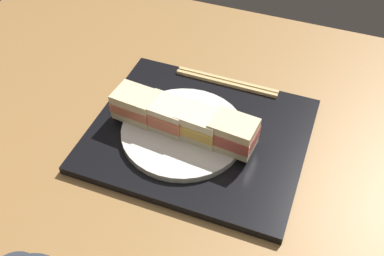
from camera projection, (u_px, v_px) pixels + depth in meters
ground_plane at (219, 172)px, 79.55cm from camera, size 140.00×100.00×3.00cm
serving_tray at (199, 135)px, 82.57cm from camera, size 38.35×32.53×1.62cm
sandwich_plate at (183, 132)px, 81.15cm from camera, size 22.20×22.20×1.23cm
sandwich_nearmost at (233, 134)px, 76.16cm from camera, size 8.20×6.44×5.51cm
sandwich_inner_near at (199, 124)px, 78.00cm from camera, size 8.11×6.51×5.16cm
sandwich_inner_far at (167, 114)px, 79.74cm from camera, size 8.40×6.58×5.07cm
sandwich_farmost at (136, 105)px, 81.41cm from camera, size 8.15×6.44×5.19cm
chopsticks_pair at (227, 82)px, 91.16cm from camera, size 21.12×1.94×0.70cm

